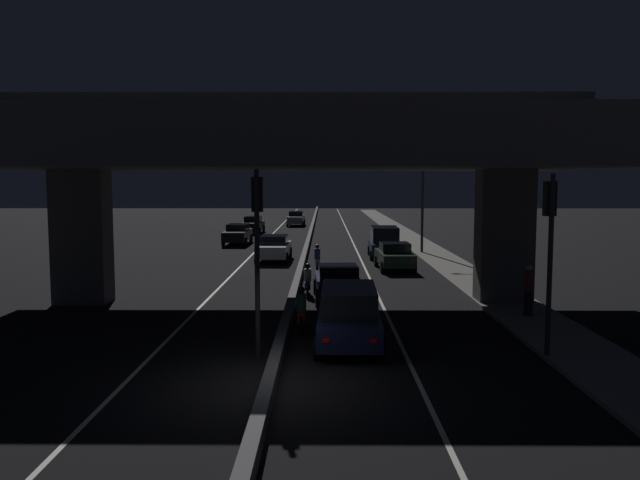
# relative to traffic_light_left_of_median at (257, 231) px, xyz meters

# --- Properties ---
(ground_plane) EXTENTS (200.00, 200.00, 0.00)m
(ground_plane) POSITION_rel_traffic_light_left_of_median_xyz_m (0.55, -2.35, -3.55)
(ground_plane) COLOR black
(lane_line_left_inner) EXTENTS (0.12, 126.00, 0.00)m
(lane_line_left_inner) POSITION_rel_traffic_light_left_of_median_xyz_m (-3.03, 32.65, -3.55)
(lane_line_left_inner) COLOR beige
(lane_line_left_inner) RESTS_ON ground_plane
(lane_line_right_inner) EXTENTS (0.12, 126.00, 0.00)m
(lane_line_right_inner) POSITION_rel_traffic_light_left_of_median_xyz_m (4.13, 32.65, -3.55)
(lane_line_right_inner) COLOR beige
(lane_line_right_inner) RESTS_ON ground_plane
(median_divider) EXTENTS (0.31, 126.00, 0.40)m
(median_divider) POSITION_rel_traffic_light_left_of_median_xyz_m (0.55, 32.65, -3.35)
(median_divider) COLOR #4C4C51
(median_divider) RESTS_ON ground_plane
(sidewalk_right) EXTENTS (2.51, 126.00, 0.13)m
(sidewalk_right) POSITION_rel_traffic_light_left_of_median_xyz_m (9.12, 25.65, -3.48)
(sidewalk_right) COLOR slate
(sidewalk_right) RESTS_ON ground_plane
(elevated_overpass) EXTENTS (23.57, 9.79, 8.37)m
(elevated_overpass) POSITION_rel_traffic_light_left_of_median_xyz_m (0.55, 7.91, 2.69)
(elevated_overpass) COLOR #5B5956
(elevated_overpass) RESTS_ON ground_plane
(traffic_light_left_of_median) EXTENTS (0.30, 0.49, 5.21)m
(traffic_light_left_of_median) POSITION_rel_traffic_light_left_of_median_xyz_m (0.00, 0.00, 0.00)
(traffic_light_left_of_median) COLOR black
(traffic_light_left_of_median) RESTS_ON ground_plane
(traffic_light_right_of_median) EXTENTS (0.30, 0.49, 5.10)m
(traffic_light_right_of_median) POSITION_rel_traffic_light_left_of_median_xyz_m (7.96, 0.00, -0.07)
(traffic_light_right_of_median) COLOR black
(traffic_light_right_of_median) RESTS_ON ground_plane
(street_lamp) EXTENTS (2.24, 0.32, 8.97)m
(street_lamp) POSITION_rel_traffic_light_left_of_median_xyz_m (8.16, 25.10, 1.68)
(street_lamp) COLOR #2D2D30
(street_lamp) RESTS_ON ground_plane
(car_dark_blue_lead) EXTENTS (2.03, 4.10, 1.80)m
(car_dark_blue_lead) POSITION_rel_traffic_light_left_of_median_xyz_m (2.55, 1.16, -2.59)
(car_dark_blue_lead) COLOR #141938
(car_dark_blue_lead) RESTS_ON ground_plane
(car_dark_blue_second) EXTENTS (2.11, 4.43, 1.45)m
(car_dark_blue_second) POSITION_rel_traffic_light_left_of_median_xyz_m (2.39, 8.60, -2.80)
(car_dark_blue_second) COLOR #141938
(car_dark_blue_second) RESTS_ON ground_plane
(car_dark_green_third) EXTENTS (2.05, 4.20, 1.52)m
(car_dark_green_third) POSITION_rel_traffic_light_left_of_median_xyz_m (5.74, 17.49, -2.78)
(car_dark_green_third) COLOR black
(car_dark_green_third) RESTS_ON ground_plane
(car_dark_blue_fourth) EXTENTS (2.10, 4.25, 1.99)m
(car_dark_blue_fourth) POSITION_rel_traffic_light_left_of_median_xyz_m (5.72, 23.11, -2.51)
(car_dark_blue_fourth) COLOR #141938
(car_dark_blue_fourth) RESTS_ON ground_plane
(car_white_lead_oncoming) EXTENTS (2.08, 4.56, 1.57)m
(car_white_lead_oncoming) POSITION_rel_traffic_light_left_of_median_xyz_m (-1.29, 21.33, -2.73)
(car_white_lead_oncoming) COLOR silver
(car_white_lead_oncoming) RESTS_ON ground_plane
(car_black_second_oncoming) EXTENTS (1.96, 4.80, 1.58)m
(car_black_second_oncoming) POSITION_rel_traffic_light_left_of_median_xyz_m (-4.97, 31.64, -2.72)
(car_black_second_oncoming) COLOR black
(car_black_second_oncoming) RESTS_ON ground_plane
(car_black_third_oncoming) EXTENTS (1.95, 4.73, 1.59)m
(car_black_third_oncoming) POSITION_rel_traffic_light_left_of_median_xyz_m (-4.96, 42.12, -2.75)
(car_black_third_oncoming) COLOR black
(car_black_third_oncoming) RESTS_ON ground_plane
(car_silver_fourth_oncoming) EXTENTS (1.96, 4.68, 1.59)m
(car_silver_fourth_oncoming) POSITION_rel_traffic_light_left_of_median_xyz_m (-1.31, 52.18, -2.72)
(car_silver_fourth_oncoming) COLOR gray
(car_silver_fourth_oncoming) RESTS_ON ground_plane
(motorcycle_red_filtering_near) EXTENTS (0.32, 1.80, 1.49)m
(motorcycle_red_filtering_near) POSITION_rel_traffic_light_left_of_median_xyz_m (1.08, 3.09, -2.92)
(motorcycle_red_filtering_near) COLOR black
(motorcycle_red_filtering_near) RESTS_ON ground_plane
(motorcycle_blue_filtering_mid) EXTENTS (0.33, 1.85, 1.40)m
(motorcycle_blue_filtering_mid) POSITION_rel_traffic_light_left_of_median_xyz_m (1.12, 9.46, -2.95)
(motorcycle_blue_filtering_mid) COLOR black
(motorcycle_blue_filtering_mid) RESTS_ON ground_plane
(motorcycle_white_filtering_far) EXTENTS (0.34, 1.74, 1.49)m
(motorcycle_white_filtering_far) POSITION_rel_traffic_light_left_of_median_xyz_m (1.45, 16.82, -2.91)
(motorcycle_white_filtering_far) COLOR black
(motorcycle_white_filtering_far) RESTS_ON ground_plane
(pedestrian_on_sidewalk) EXTENTS (0.37, 0.37, 1.82)m
(pedestrian_on_sidewalk) POSITION_rel_traffic_light_left_of_median_xyz_m (9.09, 4.97, -2.50)
(pedestrian_on_sidewalk) COLOR black
(pedestrian_on_sidewalk) RESTS_ON sidewalk_right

